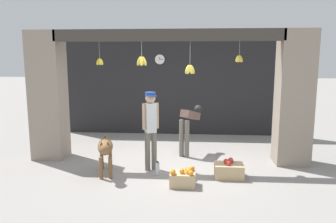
{
  "coord_description": "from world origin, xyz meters",
  "views": [
    {
      "loc": [
        0.56,
        -6.74,
        2.28
      ],
      "look_at": [
        0.0,
        0.42,
        1.08
      ],
      "focal_mm": 35.0,
      "sensor_mm": 36.0,
      "label": 1
    }
  ],
  "objects": [
    {
      "name": "shop_back_wall",
      "position": [
        0.0,
        2.88,
        1.42
      ],
      "size": [
        6.66,
        0.12,
        2.84
      ],
      "primitive_type": "cube",
      "color": "#232326",
      "rests_on": "ground_plane"
    },
    {
      "name": "shop_pillar_left",
      "position": [
        -2.68,
        0.3,
        1.42
      ],
      "size": [
        0.7,
        0.6,
        2.84
      ],
      "primitive_type": "cube",
      "color": "gray",
      "rests_on": "ground_plane"
    },
    {
      "name": "fruit_crate_apples",
      "position": [
        1.25,
        -0.69,
        0.15
      ],
      "size": [
        0.54,
        0.39,
        0.36
      ],
      "color": "tan",
      "rests_on": "ground_plane"
    },
    {
      "name": "wall_clock",
      "position": [
        -0.42,
        2.81,
        2.21
      ],
      "size": [
        0.3,
        0.03,
        0.3
      ],
      "color": "black"
    },
    {
      "name": "ground_plane",
      "position": [
        0.0,
        0.0,
        0.0
      ],
      "size": [
        60.0,
        60.0,
        0.0
      ],
      "primitive_type": "plane",
      "color": "gray"
    },
    {
      "name": "worker_stooping",
      "position": [
        0.48,
        0.79,
        0.75
      ],
      "size": [
        0.54,
        0.81,
        1.12
      ],
      "rotation": [
        0.0,
        0.0,
        -0.48
      ],
      "color": "#6B665B",
      "rests_on": "ground_plane"
    },
    {
      "name": "shopkeeper",
      "position": [
        -0.29,
        -0.38,
        0.94
      ],
      "size": [
        0.32,
        0.3,
        1.6
      ],
      "rotation": [
        0.0,
        0.0,
        3.59
      ],
      "color": "#6B665B",
      "rests_on": "ground_plane"
    },
    {
      "name": "shop_pillar_right",
      "position": [
        2.68,
        0.3,
        1.42
      ],
      "size": [
        0.7,
        0.6,
        2.84
      ],
      "primitive_type": "cube",
      "color": "gray",
      "rests_on": "ground_plane"
    },
    {
      "name": "fruit_crate_oranges",
      "position": [
        0.39,
        -1.18,
        0.15
      ],
      "size": [
        0.45,
        0.34,
        0.33
      ],
      "color": "tan",
      "rests_on": "ground_plane"
    },
    {
      "name": "dog",
      "position": [
        -1.13,
        -0.72,
        0.53
      ],
      "size": [
        0.46,
        1.04,
        0.76
      ],
      "rotation": [
        0.0,
        0.0,
        -1.32
      ],
      "color": "brown",
      "rests_on": "ground_plane"
    },
    {
      "name": "water_bottle",
      "position": [
        -0.12,
        -0.66,
        0.13
      ],
      "size": [
        0.08,
        0.08,
        0.27
      ],
      "color": "silver",
      "rests_on": "ground_plane"
    },
    {
      "name": "storefront_awning",
      "position": [
        0.01,
        0.12,
        2.69
      ],
      "size": [
        4.76,
        0.25,
        0.93
      ],
      "color": "#3D3833"
    }
  ]
}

